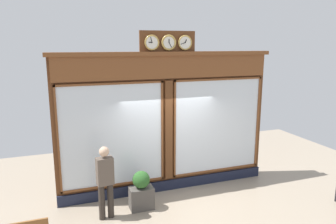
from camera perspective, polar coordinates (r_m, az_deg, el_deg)
shop_facade at (r=8.42m, az=-0.29°, el=-1.76°), size 5.82×0.42×4.19m
pedestrian at (r=7.35m, az=-11.13°, el=-11.73°), size 0.38×0.26×1.69m
planter_box at (r=7.92m, az=-4.74°, el=-15.04°), size 0.56×0.36×0.53m
planter_shrub at (r=7.72m, az=-4.80°, el=-11.92°), size 0.41×0.41×0.41m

